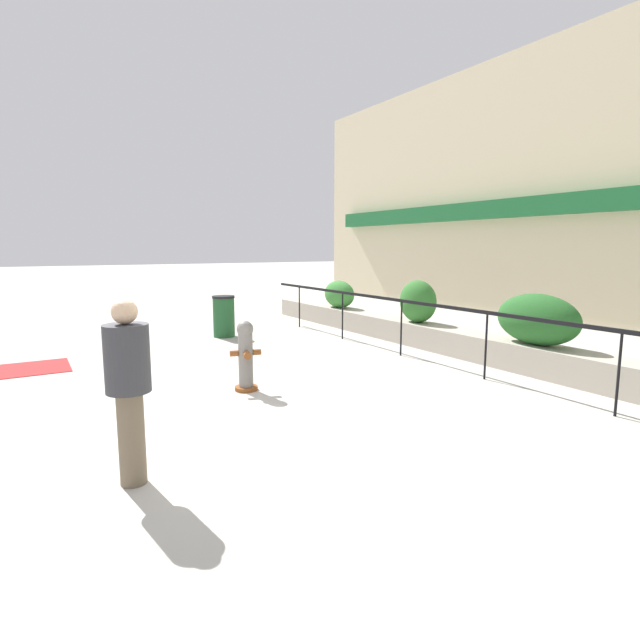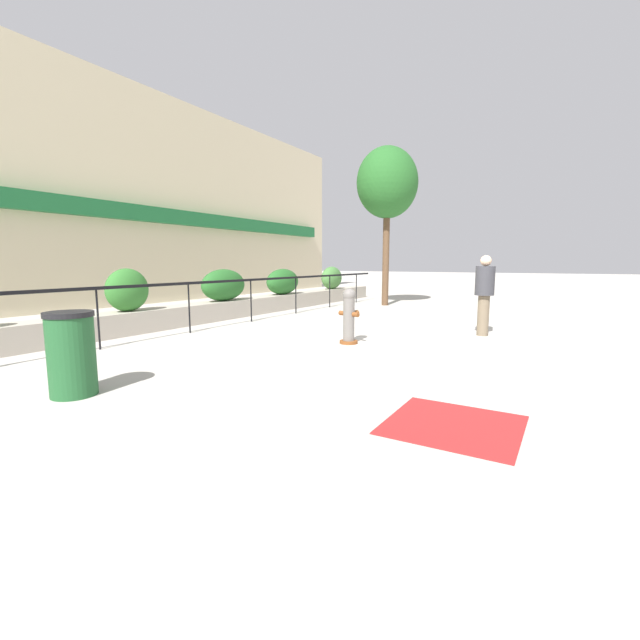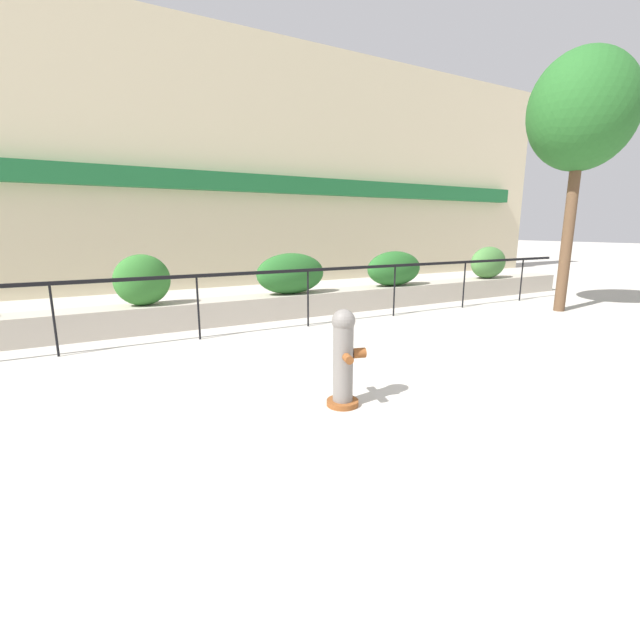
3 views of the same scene
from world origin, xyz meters
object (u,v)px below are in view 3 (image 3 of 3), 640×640
hedge_bush_3 (394,269)px  street_tree (582,113)px  hedge_bush_1 (142,280)px  hedge_bush_2 (291,274)px  fire_hydrant (343,357)px  hedge_bush_4 (488,263)px

hedge_bush_3 → street_tree: bearing=-39.9°
hedge_bush_3 → street_tree: 5.19m
hedge_bush_1 → hedge_bush_3: (5.89, 0.00, -0.05)m
hedge_bush_2 → fire_hydrant: 5.03m
hedge_bush_3 → hedge_bush_4: bearing=0.0°
hedge_bush_4 → fire_hydrant: bearing=-148.8°
hedge_bush_1 → street_tree: size_ratio=0.18×
hedge_bush_2 → street_tree: bearing=-23.2°
hedge_bush_1 → hedge_bush_3: bearing=0.0°
hedge_bush_4 → fire_hydrant: 9.18m
hedge_bush_3 → hedge_bush_4: size_ratio=1.26×
hedge_bush_2 → hedge_bush_3: 2.85m
hedge_bush_2 → hedge_bush_3: bearing=0.0°
hedge_bush_2 → fire_hydrant: (-1.59, -4.75, -0.39)m
hedge_bush_2 → hedge_bush_3: (2.85, 0.00, -0.01)m
hedge_bush_1 → hedge_bush_4: bearing=0.0°
hedge_bush_2 → hedge_bush_3: hedge_bush_2 is taller
hedge_bush_4 → street_tree: 4.25m
hedge_bush_2 → street_tree: size_ratio=0.28×
street_tree → hedge_bush_4: bearing=80.4°
hedge_bush_4 → hedge_bush_2: bearing=180.0°
hedge_bush_1 → hedge_bush_3: hedge_bush_1 is taller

